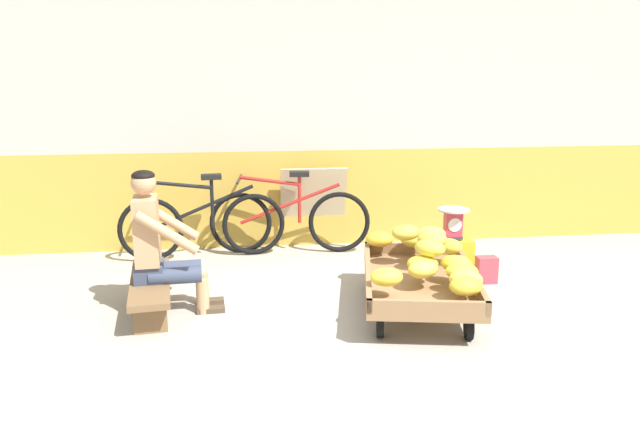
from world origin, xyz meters
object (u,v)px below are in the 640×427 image
(bicycle_near_left, at_px, (203,224))
(sign_board, at_px, (313,206))
(weighing_scale, at_px, (453,223))
(low_bench, at_px, (151,288))
(vendor_seated, at_px, (159,243))
(banana_cart, at_px, (419,282))
(plastic_crate, at_px, (451,254))
(bicycle_far_left, at_px, (290,220))
(shopping_bag, at_px, (486,270))

(bicycle_near_left, height_order, sign_board, sign_board)
(weighing_scale, bearing_deg, low_bench, -164.64)
(low_bench, distance_m, sign_board, 2.28)
(vendor_seated, xyz_separation_m, sign_board, (1.40, 1.72, -0.14))
(banana_cart, distance_m, plastic_crate, 1.16)
(low_bench, bearing_deg, bicycle_near_left, 76.81)
(plastic_crate, relative_size, weighing_scale, 1.20)
(banana_cart, height_order, weighing_scale, weighing_scale)
(plastic_crate, bearing_deg, bicycle_far_left, 153.57)
(shopping_bag, bearing_deg, plastic_crate, 114.77)
(low_bench, distance_m, plastic_crate, 2.81)
(bicycle_far_left, distance_m, shopping_bag, 2.05)
(plastic_crate, height_order, weighing_scale, weighing_scale)
(vendor_seated, relative_size, plastic_crate, 3.17)
(vendor_seated, relative_size, bicycle_near_left, 0.69)
(vendor_seated, relative_size, bicycle_far_left, 0.69)
(bicycle_near_left, xyz_separation_m, bicycle_far_left, (0.88, 0.08, 0.00))
(sign_board, bearing_deg, weighing_scale, -38.70)
(sign_board, xyz_separation_m, shopping_bag, (1.41, -1.38, -0.31))
(plastic_crate, height_order, bicycle_far_left, bicycle_far_left)
(vendor_seated, distance_m, bicycle_far_left, 1.87)
(weighing_scale, xyz_separation_m, sign_board, (-1.22, 0.98, -0.02))
(vendor_seated, relative_size, weighing_scale, 3.80)
(plastic_crate, bearing_deg, shopping_bag, -65.23)
(sign_board, bearing_deg, low_bench, -130.78)
(banana_cart, relative_size, shopping_bag, 6.54)
(low_bench, xyz_separation_m, sign_board, (1.48, 1.72, 0.23))
(banana_cart, distance_m, sign_board, 2.06)
(weighing_scale, distance_m, bicycle_near_left, 2.47)
(low_bench, bearing_deg, banana_cart, -6.48)
(banana_cart, bearing_deg, sign_board, 107.42)
(plastic_crate, relative_size, bicycle_near_left, 0.22)
(banana_cart, distance_m, weighing_scale, 1.17)
(banana_cart, height_order, bicycle_near_left, bicycle_near_left)
(weighing_scale, relative_size, bicycle_near_left, 0.18)
(weighing_scale, distance_m, bicycle_far_left, 1.67)
(bicycle_near_left, bearing_deg, shopping_bag, -22.72)
(low_bench, relative_size, plastic_crate, 3.13)
(low_bench, distance_m, bicycle_far_left, 1.92)
(banana_cart, xyz_separation_m, weighing_scale, (0.61, 0.98, 0.21))
(vendor_seated, xyz_separation_m, bicycle_far_left, (1.13, 1.48, -0.21))
(shopping_bag, bearing_deg, sign_board, 135.50)
(bicycle_far_left, distance_m, sign_board, 0.37)
(weighing_scale, distance_m, sign_board, 1.56)
(sign_board, relative_size, shopping_bag, 3.62)
(bicycle_near_left, xyz_separation_m, shopping_bag, (2.56, -1.07, -0.23))
(bicycle_far_left, bearing_deg, weighing_scale, -26.47)
(vendor_seated, height_order, bicycle_near_left, vendor_seated)
(plastic_crate, distance_m, bicycle_near_left, 2.47)
(vendor_seated, bearing_deg, banana_cart, -6.93)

